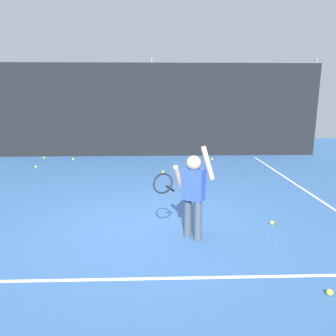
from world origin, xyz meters
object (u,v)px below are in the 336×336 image
(tennis_ball_0, at_px, (73,159))
(tennis_ball_4, at_px, (44,158))
(tennis_ball_2, at_px, (272,223))
(tennis_player, at_px, (192,190))
(tennis_ball_5, at_px, (212,159))
(tennis_ball_6, at_px, (330,292))
(tennis_ball_3, at_px, (36,167))
(tennis_ball_1, at_px, (163,172))

(tennis_ball_0, relative_size, tennis_ball_4, 1.00)
(tennis_ball_0, relative_size, tennis_ball_2, 1.00)
(tennis_player, height_order, tennis_ball_5, tennis_player)
(tennis_player, distance_m, tennis_ball_6, 2.02)
(tennis_ball_0, height_order, tennis_ball_4, same)
(tennis_ball_6, bearing_deg, tennis_player, 132.63)
(tennis_ball_3, bearing_deg, tennis_ball_1, -10.99)
(tennis_ball_0, bearing_deg, tennis_ball_5, -1.48)
(tennis_player, relative_size, tennis_ball_4, 20.46)
(tennis_ball_1, distance_m, tennis_ball_4, 4.23)
(tennis_ball_4, bearing_deg, tennis_ball_1, -28.35)
(tennis_ball_0, xyz_separation_m, tennis_ball_2, (4.42, -5.23, 0.00))
(tennis_ball_0, bearing_deg, tennis_ball_2, -49.81)
(tennis_ball_2, bearing_deg, tennis_ball_3, 141.14)
(tennis_player, height_order, tennis_ball_3, tennis_player)
(tennis_player, distance_m, tennis_ball_0, 6.49)
(tennis_ball_0, height_order, tennis_ball_3, same)
(tennis_player, bearing_deg, tennis_ball_4, 153.09)
(tennis_ball_0, distance_m, tennis_ball_1, 3.26)
(tennis_ball_0, xyz_separation_m, tennis_ball_1, (2.75, -1.74, 0.00))
(tennis_ball_3, xyz_separation_m, tennis_ball_6, (5.14, -6.02, 0.00))
(tennis_ball_5, height_order, tennis_ball_6, same)
(tennis_ball_2, bearing_deg, tennis_ball_1, 115.45)
(tennis_ball_4, relative_size, tennis_ball_6, 1.00)
(tennis_ball_0, height_order, tennis_ball_5, same)
(tennis_ball_6, bearing_deg, tennis_ball_3, 130.50)
(tennis_ball_3, bearing_deg, tennis_ball_6, -49.50)
(tennis_ball_0, relative_size, tennis_ball_1, 1.00)
(tennis_ball_4, distance_m, tennis_ball_6, 9.08)
(tennis_ball_2, relative_size, tennis_ball_3, 1.00)
(tennis_ball_2, bearing_deg, tennis_ball_5, 91.20)
(tennis_player, xyz_separation_m, tennis_ball_0, (-3.09, 5.67, -0.69))
(tennis_ball_1, bearing_deg, tennis_ball_6, -73.11)
(tennis_ball_3, relative_size, tennis_ball_6, 1.00)
(tennis_ball_4, bearing_deg, tennis_ball_3, -81.09)
(tennis_ball_6, bearing_deg, tennis_ball_1, 106.89)
(tennis_ball_4, xyz_separation_m, tennis_ball_5, (5.28, -0.39, 0.00))
(tennis_ball_1, distance_m, tennis_ball_3, 3.58)
(tennis_ball_2, relative_size, tennis_ball_4, 1.00)
(tennis_ball_0, relative_size, tennis_ball_3, 1.00)
(tennis_ball_4, relative_size, tennis_ball_5, 1.00)
(tennis_ball_6, bearing_deg, tennis_ball_2, 88.70)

